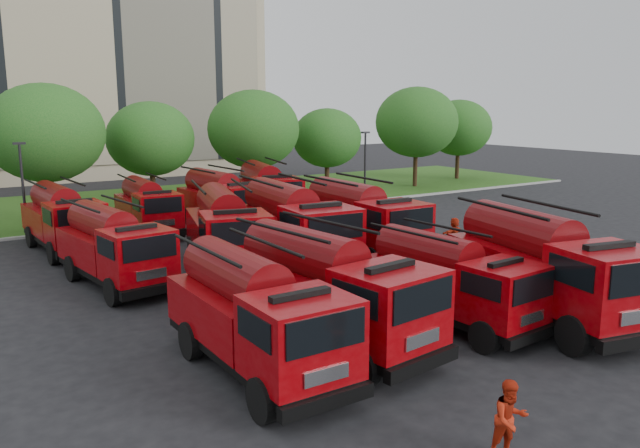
% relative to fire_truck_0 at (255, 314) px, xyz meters
% --- Properties ---
extents(ground, '(140.00, 140.00, 0.00)m').
position_rel_fire_truck_0_xyz_m(ground, '(7.50, 3.68, -1.59)').
color(ground, black).
rests_on(ground, ground).
extents(lawn, '(70.00, 16.00, 0.12)m').
position_rel_fire_truck_0_xyz_m(lawn, '(7.50, 29.68, -1.53)').
color(lawn, '#284C14').
rests_on(lawn, ground).
extents(curb, '(70.00, 0.30, 0.14)m').
position_rel_fire_truck_0_xyz_m(curb, '(7.50, 21.58, -1.52)').
color(curb, gray).
rests_on(curb, ground).
extents(apartment_building, '(30.00, 14.18, 25.00)m').
position_rel_fire_truck_0_xyz_m(apartment_building, '(9.50, 51.62, 10.91)').
color(apartment_building, tan).
rests_on(apartment_building, ground).
extents(tree_2, '(6.72, 6.72, 8.22)m').
position_rel_fire_truck_0_xyz_m(tree_2, '(-0.50, 25.18, 3.76)').
color(tree_2, '#382314').
rests_on(tree_2, ground).
extents(tree_3, '(5.88, 5.88, 7.19)m').
position_rel_fire_truck_0_xyz_m(tree_3, '(6.50, 27.68, 3.09)').
color(tree_3, '#382314').
rests_on(tree_3, ground).
extents(tree_4, '(6.55, 6.55, 8.01)m').
position_rel_fire_truck_0_xyz_m(tree_4, '(13.50, 26.18, 3.63)').
color(tree_4, '#382314').
rests_on(tree_4, ground).
extents(tree_5, '(5.46, 5.46, 6.68)m').
position_rel_fire_truck_0_xyz_m(tree_5, '(20.50, 27.18, 2.76)').
color(tree_5, '#382314').
rests_on(tree_5, ground).
extents(tree_6, '(6.89, 6.89, 8.42)m').
position_rel_fire_truck_0_xyz_m(tree_6, '(28.50, 25.68, 3.90)').
color(tree_6, '#382314').
rests_on(tree_6, ground).
extents(tree_7, '(6.05, 6.05, 7.39)m').
position_rel_fire_truck_0_xyz_m(tree_7, '(35.50, 27.68, 3.23)').
color(tree_7, '#382314').
rests_on(tree_7, ground).
extents(lamp_post_0, '(0.60, 0.25, 5.11)m').
position_rel_fire_truck_0_xyz_m(lamp_post_0, '(-2.50, 20.88, 1.30)').
color(lamp_post_0, black).
rests_on(lamp_post_0, ground).
extents(lamp_post_1, '(0.60, 0.25, 5.11)m').
position_rel_fire_truck_0_xyz_m(lamp_post_1, '(19.50, 20.88, 1.30)').
color(lamp_post_1, black).
rests_on(lamp_post_1, ground).
extents(fire_truck_0, '(2.57, 6.96, 3.16)m').
position_rel_fire_truck_0_xyz_m(fire_truck_0, '(0.00, 0.00, 0.00)').
color(fire_truck_0, black).
rests_on(fire_truck_0, ground).
extents(fire_truck_1, '(3.38, 7.59, 3.34)m').
position_rel_fire_truck_0_xyz_m(fire_truck_1, '(2.67, 0.48, 0.09)').
color(fire_truck_1, black).
rests_on(fire_truck_1, ground).
extents(fire_truck_2, '(2.62, 6.45, 2.88)m').
position_rel_fire_truck_0_xyz_m(fire_truck_2, '(6.92, -0.16, -0.14)').
color(fire_truck_2, black).
rests_on(fire_truck_2, ground).
extents(fire_truck_3, '(4.21, 8.13, 3.53)m').
position_rel_fire_truck_0_xyz_m(fire_truck_3, '(9.82, -1.51, 0.18)').
color(fire_truck_3, black).
rests_on(fire_truck_3, ground).
extents(fire_truck_4, '(3.12, 6.97, 3.07)m').
position_rel_fire_truck_0_xyz_m(fire_truck_4, '(-0.90, 10.17, -0.05)').
color(fire_truck_4, black).
rests_on(fire_truck_4, ground).
extents(fire_truck_5, '(4.43, 7.87, 3.40)m').
position_rel_fire_truck_0_xyz_m(fire_truck_5, '(3.76, 9.99, 0.12)').
color(fire_truck_5, black).
rests_on(fire_truck_5, ground).
extents(fire_truck_6, '(3.50, 8.14, 3.60)m').
position_rel_fire_truck_0_xyz_m(fire_truck_6, '(6.37, 8.76, 0.22)').
color(fire_truck_6, black).
rests_on(fire_truck_6, ground).
extents(fire_truck_7, '(3.02, 7.68, 3.45)m').
position_rel_fire_truck_0_xyz_m(fire_truck_7, '(9.88, 8.59, 0.14)').
color(fire_truck_7, black).
rests_on(fire_truck_7, ground).
extents(fire_truck_8, '(2.86, 7.06, 3.15)m').
position_rel_fire_truck_0_xyz_m(fire_truck_8, '(-1.35, 17.46, -0.01)').
color(fire_truck_8, black).
rests_on(fire_truck_8, ground).
extents(fire_truck_9, '(2.64, 6.56, 2.94)m').
position_rel_fire_truck_0_xyz_m(fire_truck_9, '(3.40, 19.35, -0.11)').
color(fire_truck_9, black).
rests_on(fire_truck_9, ground).
extents(fire_truck_10, '(2.93, 7.24, 3.24)m').
position_rel_fire_truck_0_xyz_m(fire_truck_10, '(7.39, 18.44, 0.04)').
color(fire_truck_10, black).
rests_on(fire_truck_10, ground).
extents(fire_truck_11, '(4.29, 7.97, 3.45)m').
position_rel_fire_truck_0_xyz_m(fire_truck_11, '(10.60, 19.05, 0.14)').
color(fire_truck_11, black).
rests_on(fire_truck_11, ground).
extents(firefighter_2, '(0.76, 1.12, 1.75)m').
position_rel_fire_truck_0_xyz_m(firefighter_2, '(12.94, -0.41, -1.59)').
color(firefighter_2, '#AE210D').
rests_on(firefighter_2, ground).
extents(firefighter_3, '(1.30, 0.73, 1.96)m').
position_rel_fire_truck_0_xyz_m(firefighter_3, '(11.08, 1.73, -1.59)').
color(firefighter_3, black).
rests_on(firefighter_3, ground).
extents(firefighter_4, '(1.05, 0.90, 1.82)m').
position_rel_fire_truck_0_xyz_m(firefighter_4, '(3.95, 2.67, -1.59)').
color(firefighter_4, black).
rests_on(firefighter_4, ground).
extents(firefighter_5, '(1.54, 0.90, 1.56)m').
position_rel_fire_truck_0_xyz_m(firefighter_5, '(14.76, 7.40, -1.59)').
color(firefighter_5, '#AE210D').
rests_on(firefighter_5, ground).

